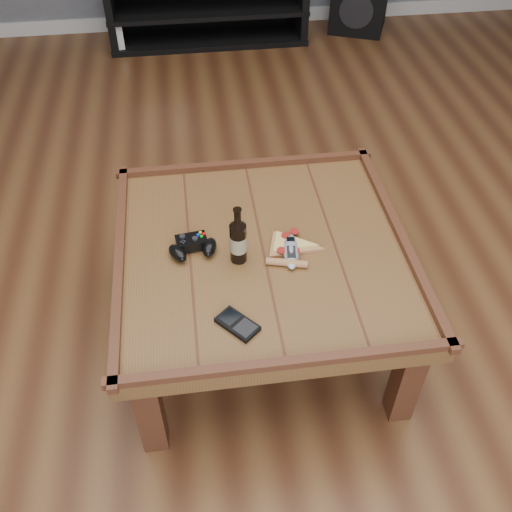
{
  "coord_description": "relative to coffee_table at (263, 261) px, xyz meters",
  "views": [
    {
      "loc": [
        -0.21,
        -1.4,
        1.8
      ],
      "look_at": [
        -0.04,
        -0.1,
        0.52
      ],
      "focal_mm": 40.0,
      "sensor_mm": 36.0,
      "label": 1
    }
  ],
  "objects": [
    {
      "name": "ground",
      "position": [
        0.0,
        0.0,
        -0.39
      ],
      "size": [
        6.0,
        6.0,
        0.0
      ],
      "primitive_type": "plane",
      "color": "#4A2715",
      "rests_on": "ground"
    },
    {
      "name": "baseboard",
      "position": [
        0.0,
        2.99,
        -0.34
      ],
      "size": [
        5.0,
        0.02,
        0.1
      ],
      "primitive_type": "cube",
      "color": "silver",
      "rests_on": "ground"
    },
    {
      "name": "coffee_table",
      "position": [
        0.0,
        0.0,
        0.0
      ],
      "size": [
        1.03,
        1.03,
        0.48
      ],
      "color": "brown",
      "rests_on": "ground"
    },
    {
      "name": "media_console",
      "position": [
        0.0,
        2.75,
        -0.15
      ],
      "size": [
        1.4,
        0.45,
        0.5
      ],
      "color": "black",
      "rests_on": "ground"
    },
    {
      "name": "beer_bottle",
      "position": [
        -0.09,
        -0.04,
        0.15
      ],
      "size": [
        0.06,
        0.06,
        0.22
      ],
      "color": "black",
      "rests_on": "coffee_table"
    },
    {
      "name": "game_controller",
      "position": [
        -0.24,
        0.02,
        0.08
      ],
      "size": [
        0.18,
        0.13,
        0.05
      ],
      "rotation": [
        0.0,
        0.0,
        0.13
      ],
      "color": "black",
      "rests_on": "coffee_table"
    },
    {
      "name": "pizza_slice",
      "position": [
        0.09,
        -0.02,
        0.07
      ],
      "size": [
        0.21,
        0.28,
        0.03
      ],
      "rotation": [
        0.0,
        0.0,
        -0.27
      ],
      "color": "#AF7B4C",
      "rests_on": "coffee_table"
    },
    {
      "name": "smartphone",
      "position": [
        -0.12,
        -0.32,
        0.07
      ],
      "size": [
        0.14,
        0.14,
        0.02
      ],
      "rotation": [
        0.0,
        0.0,
        0.73
      ],
      "color": "black",
      "rests_on": "coffee_table"
    },
    {
      "name": "remote_control",
      "position": [
        0.09,
        -0.04,
        0.07
      ],
      "size": [
        0.08,
        0.18,
        0.03
      ],
      "rotation": [
        0.0,
        0.0,
        -0.14
      ],
      "color": "#92989F",
      "rests_on": "coffee_table"
    },
    {
      "name": "subwoofer",
      "position": [
        1.13,
        2.8,
        -0.2
      ],
      "size": [
        0.51,
        0.51,
        0.39
      ],
      "rotation": [
        0.0,
        0.0,
        -0.4
      ],
      "color": "black",
      "rests_on": "ground"
    },
    {
      "name": "game_console",
      "position": [
        -0.64,
        2.64,
        -0.29
      ],
      "size": [
        0.14,
        0.2,
        0.23
      ],
      "rotation": [
        0.0,
        0.0,
        0.2
      ],
      "color": "gray",
      "rests_on": "ground"
    }
  ]
}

